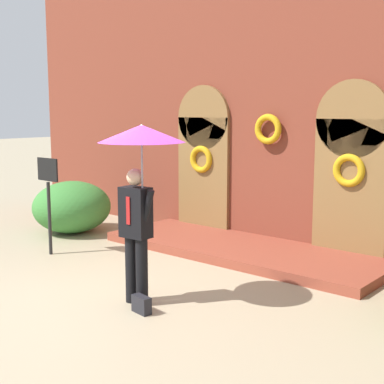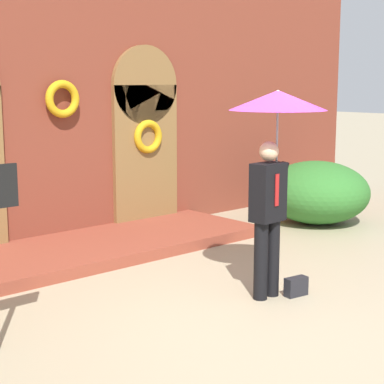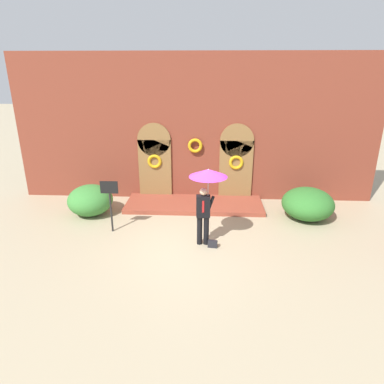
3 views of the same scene
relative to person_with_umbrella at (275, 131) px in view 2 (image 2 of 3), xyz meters
name	(u,v)px [view 2 (image 2 of 3)]	position (x,y,z in m)	size (l,w,h in m)	color
ground_plane	(250,307)	(-0.49, -0.11, -1.91)	(80.00, 80.00, 0.00)	tan
building_facade	(51,67)	(-0.49, 4.04, 0.76)	(14.00, 2.30, 5.60)	brown
person_with_umbrella	(275,131)	(0.00, 0.00, 0.00)	(1.10, 1.10, 2.36)	black
handbag	(296,287)	(0.20, -0.20, -1.80)	(0.28, 0.12, 0.22)	black
shrub_right	(317,192)	(3.53, 2.07, -1.37)	(1.79, 1.85, 1.09)	#2D6B28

